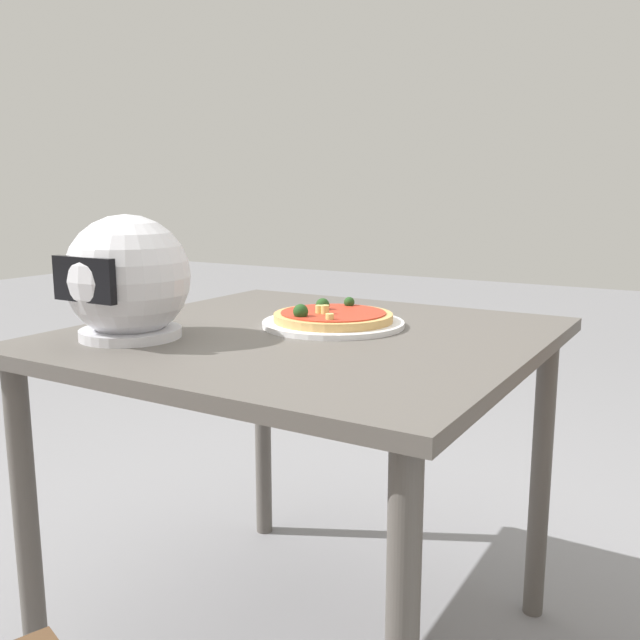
{
  "coord_description": "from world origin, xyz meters",
  "views": [
    {
      "loc": [
        -0.78,
        1.25,
        1.07
      ],
      "look_at": [
        -0.01,
        -0.04,
        0.79
      ],
      "focal_mm": 38.66,
      "sensor_mm": 36.0,
      "label": 1
    }
  ],
  "objects": [
    {
      "name": "motorcycle_helmet",
      "position": [
        0.28,
        0.24,
        0.89
      ],
      "size": [
        0.26,
        0.26,
        0.26
      ],
      "color": "silver",
      "rests_on": "dining_table"
    },
    {
      "name": "dining_table",
      "position": [
        0.0,
        0.0,
        0.68
      ],
      "size": [
        0.97,
        0.96,
        0.77
      ],
      "color": "#5B5651",
      "rests_on": "ground"
    },
    {
      "name": "pizza",
      "position": [
        -0.02,
        -0.08,
        0.8
      ],
      "size": [
        0.27,
        0.27,
        0.05
      ],
      "color": "tan",
      "rests_on": "pizza_plate"
    },
    {
      "name": "pizza_plate",
      "position": [
        -0.02,
        -0.08,
        0.78
      ],
      "size": [
        0.32,
        0.32,
        0.01
      ],
      "primitive_type": "cylinder",
      "color": "white",
      "rests_on": "dining_table"
    }
  ]
}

